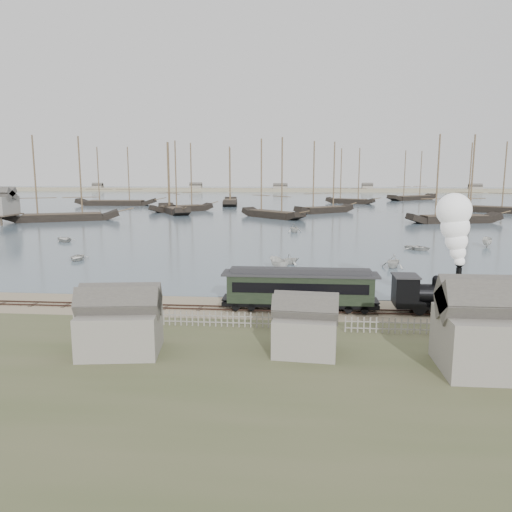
{
  "coord_description": "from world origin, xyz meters",
  "views": [
    {
      "loc": [
        1.53,
        -43.26,
        11.75
      ],
      "look_at": [
        -2.7,
        4.89,
        3.5
      ],
      "focal_mm": 35.0,
      "sensor_mm": 36.0,
      "label": 1
    }
  ],
  "objects": [
    {
      "name": "harbor_water",
      "position": [
        0.0,
        170.0,
        0.03
      ],
      "size": [
        600.0,
        336.0,
        0.06
      ],
      "primitive_type": "cube",
      "color": "#4B606C",
      "rests_on": "ground"
    },
    {
      "name": "rowboat_1",
      "position": [
        0.39,
        19.05,
        0.76
      ],
      "size": [
        3.38,
        3.48,
        1.4
      ],
      "primitive_type": "imported",
      "rotation": [
        0.0,
        0.0,
        2.16
      ],
      "color": "silver",
      "rests_on": "harbor_water"
    },
    {
      "name": "schooner_3",
      "position": [
        8.43,
        99.27,
        10.06
      ],
      "size": [
        17.76,
        14.85,
        20.0
      ],
      "primitive_type": null,
      "rotation": [
        0.0,
        0.0,
        0.64
      ],
      "color": "black",
      "rests_on": "harbor_water"
    },
    {
      "name": "schooner_9",
      "position": [
        47.44,
        166.73,
        10.06
      ],
      "size": [
        23.38,
        19.82,
        20.0
      ],
      "primitive_type": null,
      "rotation": [
        0.0,
        0.0,
        0.65
      ],
      "color": "black",
      "rests_on": "harbor_water"
    },
    {
      "name": "picket_fence_west",
      "position": [
        -6.5,
        -7.0,
        0.0
      ],
      "size": [
        19.0,
        0.1,
        1.2
      ],
      "primitive_type": null,
      "color": "gray",
      "rests_on": "ground"
    },
    {
      "name": "rowboat_5",
      "position": [
        30.78,
        36.76,
        0.78
      ],
      "size": [
        3.99,
        2.5,
        1.44
      ],
      "primitive_type": "imported",
      "rotation": [
        0.0,
        0.0,
        2.83
      ],
      "color": "silver",
      "rests_on": "harbor_water"
    },
    {
      "name": "rowboat_7",
      "position": [
        0.52,
        52.75,
        0.91
      ],
      "size": [
        4.22,
        4.07,
        1.71
      ],
      "primitive_type": "imported",
      "rotation": [
        0.0,
        0.0,
        0.54
      ],
      "color": "silver",
      "rests_on": "harbor_water"
    },
    {
      "name": "locomotive",
      "position": [
        13.82,
        -2.0,
        4.45
      ],
      "size": [
        7.74,
        2.89,
        9.64
      ],
      "color": "black",
      "rests_on": "ground"
    },
    {
      "name": "schooner_5",
      "position": [
        55.08,
        105.81,
        10.06
      ],
      "size": [
        23.07,
        17.19,
        20.0
      ],
      "primitive_type": null,
      "rotation": [
        0.0,
        0.0,
        -0.56
      ],
      "color": "black",
      "rests_on": "harbor_water"
    },
    {
      "name": "rowboat_2",
      "position": [
        -0.91,
        15.03,
        0.82
      ],
      "size": [
        4.16,
        3.06,
        1.51
      ],
      "primitive_type": "imported",
      "rotation": [
        0.0,
        0.0,
        3.6
      ],
      "color": "silver",
      "rests_on": "harbor_water"
    },
    {
      "name": "shed_right",
      "position": [
        13.0,
        -14.0,
        0.0
      ],
      "size": [
        6.0,
        5.0,
        5.1
      ],
      "primitive_type": null,
      "color": "gray",
      "rests_on": "ground"
    },
    {
      "name": "schooner_1",
      "position": [
        -33.02,
        100.79,
        10.06
      ],
      "size": [
        17.59,
        15.64,
        20.0
      ],
      "primitive_type": null,
      "rotation": [
        0.0,
        0.0,
        0.69
      ],
      "color": "black",
      "rests_on": "harbor_water"
    },
    {
      "name": "shed_left",
      "position": [
        -10.0,
        -13.0,
        0.0
      ],
      "size": [
        5.0,
        4.0,
        4.1
      ],
      "primitive_type": null,
      "color": "gray",
      "rests_on": "ground"
    },
    {
      "name": "schooner_0",
      "position": [
        -54.64,
        70.64,
        10.06
      ],
      "size": [
        25.92,
        15.98,
        20.0
      ],
      "primitive_type": null,
      "rotation": [
        0.0,
        0.0,
        0.42
      ],
      "color": "black",
      "rests_on": "harbor_water"
    },
    {
      "name": "ground",
      "position": [
        0.0,
        0.0,
        0.0
      ],
      "size": [
        600.0,
        600.0,
        0.0
      ],
      "primitive_type": "plane",
      "color": "tan",
      "rests_on": "ground"
    },
    {
      "name": "schooner_7",
      "position": [
        -22.78,
        130.22,
        10.06
      ],
      "size": [
        7.99,
        23.46,
        20.0
      ],
      "primitive_type": null,
      "rotation": [
        0.0,
        0.0,
        1.69
      ],
      "color": "black",
      "rests_on": "harbor_water"
    },
    {
      "name": "rowboat_0",
      "position": [
        -27.88,
        19.64,
        0.43
      ],
      "size": [
        4.05,
        3.26,
        0.75
      ],
      "primitive_type": "imported",
      "rotation": [
        0.0,
        0.0,
        0.21
      ],
      "color": "silver",
      "rests_on": "harbor_water"
    },
    {
      "name": "schooner_10",
      "position": [
        -34.02,
        95.17,
        10.06
      ],
      "size": [
        14.8,
        22.39,
        20.0
      ],
      "primitive_type": null,
      "rotation": [
        0.0,
        0.0,
        -1.1
      ],
      "color": "black",
      "rests_on": "harbor_water"
    },
    {
      "name": "rail_track",
      "position": [
        0.0,
        -2.0,
        0.04
      ],
      "size": [
        120.0,
        1.8,
        0.16
      ],
      "color": "#3D2921",
      "rests_on": "ground"
    },
    {
      "name": "rowboat_8",
      "position": [
        27.89,
        43.36,
        0.68
      ],
      "size": [
        2.6,
        3.42,
        1.25
      ],
      "primitive_type": "imported",
      "rotation": [
        0.0,
        0.0,
        4.22
      ],
      "color": "silver",
      "rests_on": "harbor_water"
    },
    {
      "name": "far_spit",
      "position": [
        0.0,
        250.0,
        0.0
      ],
      "size": [
        500.0,
        20.0,
        1.8
      ],
      "primitive_type": "cube",
      "color": "tan",
      "rests_on": "ground"
    },
    {
      "name": "schooner_4",
      "position": [
        36.76,
        74.16,
        10.06
      ],
      "size": [
        22.29,
        9.73,
        20.0
      ],
      "primitive_type": null,
      "rotation": [
        0.0,
        0.0,
        0.22
      ],
      "color": "black",
      "rests_on": "harbor_water"
    },
    {
      "name": "beached_dinghy",
      "position": [
        2.77,
        0.56,
        0.4
      ],
      "size": [
        4.41,
        4.76,
        0.8
      ],
      "primitive_type": "imported",
      "rotation": [
        0.0,
        0.0,
        1.01
      ],
      "color": "silver",
      "rests_on": "ground"
    },
    {
      "name": "rowboat_6",
      "position": [
        -38.06,
        36.9,
        0.48
      ],
      "size": [
        4.93,
        4.93,
        0.84
      ],
      "primitive_type": "imported",
      "rotation": [
        0.0,
        0.0,
        3.93
      ],
      "color": "silver",
      "rests_on": "harbor_water"
    },
    {
      "name": "schooner_8",
      "position": [
        19.69,
        141.12,
        10.06
      ],
      "size": [
        17.8,
        11.96,
        20.0
      ],
      "primitive_type": null,
      "rotation": [
        0.0,
        0.0,
        -0.48
      ],
      "color": "black",
      "rests_on": "harbor_water"
    },
    {
      "name": "rowboat_3",
      "position": [
        19.22,
        32.31,
        0.47
      ],
      "size": [
        4.58,
        4.81,
        0.81
      ],
      "primitive_type": "imported",
      "rotation": [
        0.0,
        0.0,
        0.93
      ],
      "color": "silver",
      "rests_on": "harbor_water"
    },
    {
      "name": "rowboat_4",
      "position": [
        13.01,
        17.87,
        0.89
      ],
      "size": [
        4.09,
        3.94,
        1.66
      ],
      "primitive_type": "imported",
      "rotation": [
        0.0,
        0.0,
        5.75
      ],
      "color": "silver",
      "rests_on": "harbor_water"
    },
    {
      "name": "schooner_6",
      "position": [
        -61.73,
        124.55,
        10.06
      ],
      "size": [
        27.46,
        7.97,
        20.0
      ],
      "primitive_type": null,
      "rotation": [
        0.0,
        0.0,
        0.06
      ],
      "color": "black",
      "rests_on": "harbor_water"
    },
    {
      "name": "schooner_2",
      "position": [
        -5.41,
        82.84,
        10.06
      ],
      "size": [
        17.48,
        17.21,
        20.0
      ],
      "primitive_type": null,
      "rotation": [
        0.0,
        0.0,
        -0.77
      ],
      "color": "black",
      "rests_on": "harbor_water"
    },
    {
      "name": "passenger_coach",
      "position": [
        1.63,
        -2.0,
        2.02
      ],
      "size": [
        13.1,
        2.53,
        3.18
      ],
      "color": "black",
      "rests_on": "ground"
    },
    {
      "name": "picket_fence_east",
      "position": [
        12.5,
        -7.5,
        0.0
      ],
      "size": [
        15.0,
        0.1,
        1.2
      ],
      "primitive_type": null,
      "color": "gray",
      "rests_on": "ground"
    },
    {
      "name": "shed_mid",
      "position": [
        2.0,
        -12.0,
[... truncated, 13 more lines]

